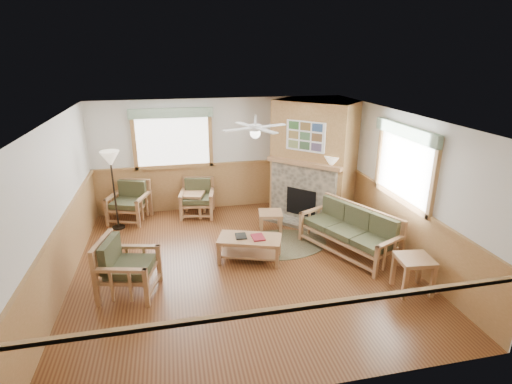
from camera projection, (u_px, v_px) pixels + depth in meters
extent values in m
cube|color=brown|center=(243.00, 265.00, 7.39)|extent=(6.00, 6.00, 0.01)
cube|color=white|center=(241.00, 118.00, 6.48)|extent=(6.00, 6.00, 0.01)
cube|color=silver|center=(220.00, 155.00, 9.70)|extent=(6.00, 0.02, 2.70)
cube|color=silver|center=(293.00, 292.00, 4.17)|extent=(6.00, 0.02, 2.70)
cube|color=silver|center=(56.00, 210.00, 6.34)|extent=(0.02, 6.00, 2.70)
cube|color=silver|center=(398.00, 184.00, 7.53)|extent=(0.02, 6.00, 2.70)
cylinder|color=#4D462F|center=(279.00, 244.00, 8.14)|extent=(2.16, 2.16, 0.01)
cube|color=maroon|center=(258.00, 237.00, 7.37)|extent=(0.23, 0.31, 0.03)
cube|color=black|center=(241.00, 236.00, 7.42)|extent=(0.21, 0.28, 0.03)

